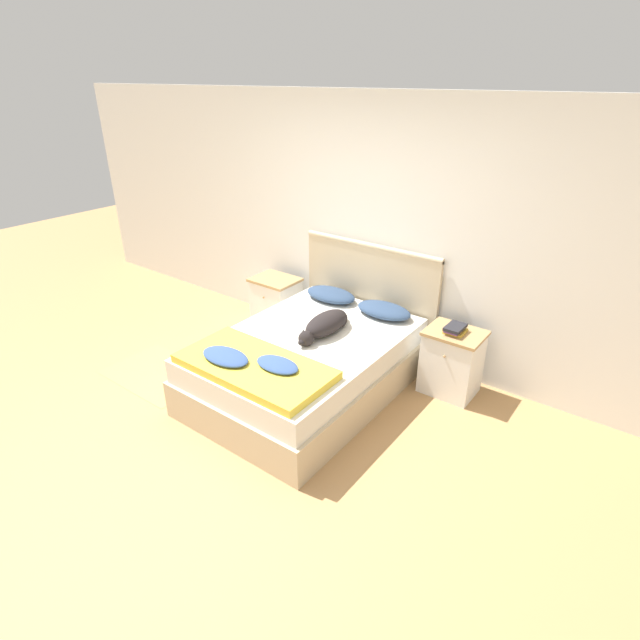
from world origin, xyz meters
The scene contains 12 objects.
ground_plane centered at (0.00, 0.00, 0.00)m, with size 16.00×16.00×0.00m, color tan.
wall_back centered at (0.00, 2.13, 1.27)m, with size 9.00×0.06×2.55m.
bed centered at (0.00, 1.01, 0.27)m, with size 1.45×2.06×0.55m.
headboard centered at (0.00, 2.06, 0.60)m, with size 1.53×0.06×1.16m.
nightstand_left centered at (-1.06, 1.79, 0.31)m, with size 0.50×0.41×0.62m.
nightstand_right centered at (1.06, 1.79, 0.31)m, with size 0.50×0.41×0.62m.
pillow_left centered at (-0.32, 1.82, 0.61)m, with size 0.56×0.33×0.12m.
pillow_right centered at (0.32, 1.82, 0.61)m, with size 0.56×0.33×0.12m.
quilt centered at (-0.01, 0.34, 0.60)m, with size 1.26×0.64×0.12m.
dog centered at (0.08, 1.18, 0.64)m, with size 0.25×0.74×0.19m.
book_stack centered at (1.06, 1.78, 0.66)m, with size 0.17×0.24×0.07m.
rug centered at (-1.36, 0.35, 0.00)m, with size 1.02×0.72×0.00m.
Camera 1 is at (2.43, -2.04, 2.67)m, focal length 28.00 mm.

